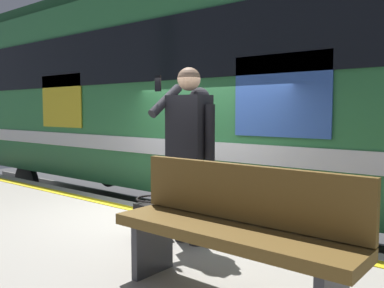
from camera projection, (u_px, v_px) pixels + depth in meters
name	position (u px, v px, depth m)	size (l,w,h in m)	color
ground_plane	(181.00, 282.00, 5.29)	(23.95, 23.95, 0.00)	#3D3D3F
safety_line	(165.00, 216.00, 4.98)	(15.53, 0.16, 0.01)	yellow
track_rail_near	(236.00, 250.00, 6.25)	(20.60, 0.08, 0.16)	slate
track_rail_far	(281.00, 229.00, 7.36)	(20.60, 0.08, 0.16)	slate
train_carriage	(205.00, 86.00, 7.32)	(12.79, 2.93, 4.18)	#2D723F
passenger	(190.00, 140.00, 3.93)	(0.57, 0.55, 1.68)	#262628
handbag	(152.00, 219.00, 4.18)	(0.36, 0.32, 0.40)	black
bench	(234.00, 225.00, 2.81)	(1.78, 0.44, 0.90)	brown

